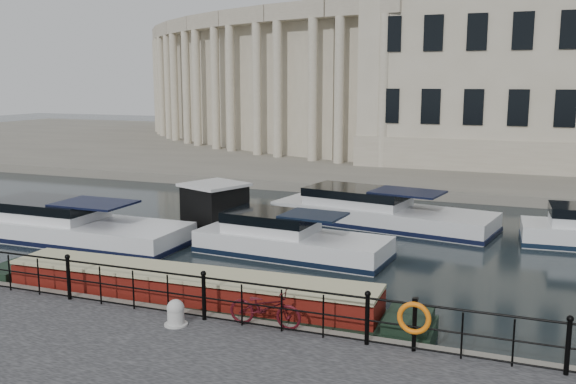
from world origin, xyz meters
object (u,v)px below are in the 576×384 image
Objects in this scene: life_ring_post at (414,319)px; narrowboat at (188,301)px; harbour_hut at (215,211)px; bicycle at (265,307)px; mooring_bollard at (176,313)px.

narrowboat is at bearing 167.06° from life_ring_post.
harbour_hut is at bearing 135.20° from life_ring_post.
bicycle reaches higher than mooring_bollard.
life_ring_post is at bearing -94.69° from bicycle.
narrowboat is (-2.82, 1.28, -0.65)m from bicycle.
mooring_bollard is at bearing 106.97° from bicycle.
bicycle is 2.84× the size of mooring_bollard.
bicycle is 0.14× the size of narrowboat.
mooring_bollard is at bearing -174.62° from life_ring_post.
harbour_hut reaches higher than narrowboat.
harbour_hut is (-6.37, 9.61, -0.06)m from bicycle.
narrowboat is at bearing -45.09° from harbour_hut.
bicycle is 11.53m from harbour_hut.
life_ring_post is 0.09× the size of narrowboat.
bicycle is at bearing 18.91° from mooring_bollard.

